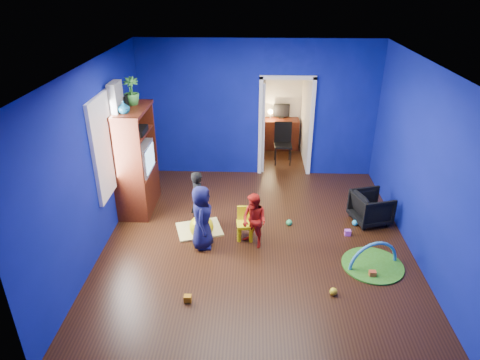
{
  "coord_description": "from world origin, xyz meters",
  "views": [
    {
      "loc": [
        -0.05,
        -5.96,
        4.09
      ],
      "look_at": [
        -0.29,
        0.4,
        0.96
      ],
      "focal_mm": 32.0,
      "sensor_mm": 36.0,
      "label": 1
    }
  ],
  "objects_px": {
    "folding_chair": "(283,145)",
    "child_black": "(199,200)",
    "kid_chair": "(245,225)",
    "armchair": "(371,208)",
    "vase": "(124,107)",
    "crt_tv": "(137,158)",
    "play_mat": "(372,265)",
    "hopper_ball": "(202,227)",
    "child_navy": "(202,217)",
    "toddler_red": "(254,221)",
    "tv_armoire": "(135,160)",
    "study_desk": "(281,134)"
  },
  "relations": [
    {
      "from": "vase",
      "to": "kid_chair",
      "type": "xyz_separation_m",
      "value": [
        2.03,
        -0.67,
        -1.82
      ]
    },
    {
      "from": "toddler_red",
      "to": "kid_chair",
      "type": "xyz_separation_m",
      "value": [
        -0.15,
        0.2,
        -0.22
      ]
    },
    {
      "from": "child_black",
      "to": "study_desk",
      "type": "xyz_separation_m",
      "value": [
        1.6,
        3.83,
        -0.17
      ]
    },
    {
      "from": "child_navy",
      "to": "study_desk",
      "type": "xyz_separation_m",
      "value": [
        1.48,
        4.4,
        -0.17
      ]
    },
    {
      "from": "child_black",
      "to": "tv_armoire",
      "type": "height_order",
      "value": "tv_armoire"
    },
    {
      "from": "child_navy",
      "to": "hopper_ball",
      "type": "distance_m",
      "value": 0.42
    },
    {
      "from": "armchair",
      "to": "child_black",
      "type": "relative_size",
      "value": 0.58
    },
    {
      "from": "armchair",
      "to": "play_mat",
      "type": "xyz_separation_m",
      "value": [
        -0.25,
        -1.31,
        -0.27
      ]
    },
    {
      "from": "crt_tv",
      "to": "play_mat",
      "type": "height_order",
      "value": "crt_tv"
    },
    {
      "from": "tv_armoire",
      "to": "crt_tv",
      "type": "height_order",
      "value": "tv_armoire"
    },
    {
      "from": "kid_chair",
      "to": "play_mat",
      "type": "relative_size",
      "value": 0.54
    },
    {
      "from": "tv_armoire",
      "to": "kid_chair",
      "type": "distance_m",
      "value": 2.37
    },
    {
      "from": "tv_armoire",
      "to": "hopper_ball",
      "type": "relative_size",
      "value": 4.8
    },
    {
      "from": "study_desk",
      "to": "tv_armoire",
      "type": "bearing_deg",
      "value": -131.66
    },
    {
      "from": "child_black",
      "to": "vase",
      "type": "distance_m",
      "value": 1.99
    },
    {
      "from": "armchair",
      "to": "kid_chair",
      "type": "height_order",
      "value": "armchair"
    },
    {
      "from": "toddler_red",
      "to": "play_mat",
      "type": "xyz_separation_m",
      "value": [
        1.83,
        -0.49,
        -0.45
      ]
    },
    {
      "from": "child_navy",
      "to": "play_mat",
      "type": "height_order",
      "value": "child_navy"
    },
    {
      "from": "tv_armoire",
      "to": "folding_chair",
      "type": "height_order",
      "value": "tv_armoire"
    },
    {
      "from": "child_black",
      "to": "hopper_ball",
      "type": "distance_m",
      "value": 0.47
    },
    {
      "from": "toddler_red",
      "to": "study_desk",
      "type": "relative_size",
      "value": 1.06
    },
    {
      "from": "armchair",
      "to": "folding_chair",
      "type": "xyz_separation_m",
      "value": [
        -1.44,
        2.56,
        0.18
      ]
    },
    {
      "from": "child_black",
      "to": "armchair",
      "type": "bearing_deg",
      "value": -110.45
    },
    {
      "from": "vase",
      "to": "kid_chair",
      "type": "bearing_deg",
      "value": -18.36
    },
    {
      "from": "child_navy",
      "to": "study_desk",
      "type": "height_order",
      "value": "child_navy"
    },
    {
      "from": "kid_chair",
      "to": "child_navy",
      "type": "bearing_deg",
      "value": -165.16
    },
    {
      "from": "armchair",
      "to": "child_black",
      "type": "height_order",
      "value": "child_black"
    },
    {
      "from": "crt_tv",
      "to": "kid_chair",
      "type": "distance_m",
      "value": 2.34
    },
    {
      "from": "child_navy",
      "to": "play_mat",
      "type": "relative_size",
      "value": 1.16
    },
    {
      "from": "folding_chair",
      "to": "child_black",
      "type": "bearing_deg",
      "value": -119.16
    },
    {
      "from": "tv_armoire",
      "to": "folding_chair",
      "type": "bearing_deg",
      "value": 38.07
    },
    {
      "from": "play_mat",
      "to": "study_desk",
      "type": "bearing_deg",
      "value": 103.82
    },
    {
      "from": "toddler_red",
      "to": "tv_armoire",
      "type": "height_order",
      "value": "tv_armoire"
    },
    {
      "from": "armchair",
      "to": "vase",
      "type": "bearing_deg",
      "value": 72.73
    },
    {
      "from": "child_black",
      "to": "kid_chair",
      "type": "distance_m",
      "value": 0.92
    },
    {
      "from": "hopper_ball",
      "to": "folding_chair",
      "type": "bearing_deg",
      "value": 64.39
    },
    {
      "from": "armchair",
      "to": "tv_armoire",
      "type": "distance_m",
      "value": 4.33
    },
    {
      "from": "hopper_ball",
      "to": "study_desk",
      "type": "bearing_deg",
      "value": 69.78
    },
    {
      "from": "kid_chair",
      "to": "child_black",
      "type": "bearing_deg",
      "value": 153.19
    },
    {
      "from": "child_black",
      "to": "vase",
      "type": "xyz_separation_m",
      "value": [
        -1.22,
        0.36,
        1.52
      ]
    },
    {
      "from": "crt_tv",
      "to": "play_mat",
      "type": "distance_m",
      "value": 4.42
    },
    {
      "from": "crt_tv",
      "to": "folding_chair",
      "type": "bearing_deg",
      "value": 38.47
    },
    {
      "from": "kid_chair",
      "to": "folding_chair",
      "type": "xyz_separation_m",
      "value": [
        0.79,
        3.18,
        0.21
      ]
    },
    {
      "from": "toddler_red",
      "to": "vase",
      "type": "distance_m",
      "value": 2.84
    },
    {
      "from": "hopper_ball",
      "to": "child_navy",
      "type": "bearing_deg",
      "value": -78.69
    },
    {
      "from": "child_black",
      "to": "vase",
      "type": "bearing_deg",
      "value": 47.44
    },
    {
      "from": "vase",
      "to": "toddler_red",
      "type": "bearing_deg",
      "value": -21.84
    },
    {
      "from": "vase",
      "to": "hopper_ball",
      "type": "distance_m",
      "value": 2.37
    },
    {
      "from": "vase",
      "to": "folding_chair",
      "type": "height_order",
      "value": "vase"
    },
    {
      "from": "child_navy",
      "to": "toddler_red",
      "type": "relative_size",
      "value": 1.17
    }
  ]
}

